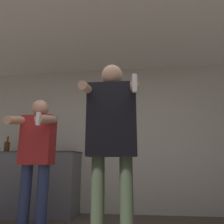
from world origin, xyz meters
name	(u,v)px	position (x,y,z in m)	size (l,w,h in m)	color
wall_back	(112,137)	(0.00, 2.70, 1.27)	(7.00, 0.06, 2.55)	beige
ceiling_slab	(100,27)	(0.00, 1.33, 2.57)	(7.00, 3.19, 0.05)	silver
counter	(35,183)	(-1.24, 2.39, 0.50)	(1.43, 0.57, 1.00)	slate
bottle_tall_gin	(24,145)	(-1.45, 2.34, 1.13)	(0.09, 0.09, 0.32)	#194723
bottle_short_whiskey	(7,146)	(-1.76, 2.34, 1.10)	(0.09, 0.09, 0.27)	#563314
bottle_brown_liquor	(53,145)	(-0.95, 2.34, 1.12)	(0.06, 0.06, 0.30)	#563314
person_woman_foreground	(112,135)	(0.24, 0.70, 1.05)	(0.49, 0.43, 1.70)	#38422D
person_man_side	(36,153)	(-0.76, 1.36, 0.93)	(0.49, 0.51, 1.60)	navy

